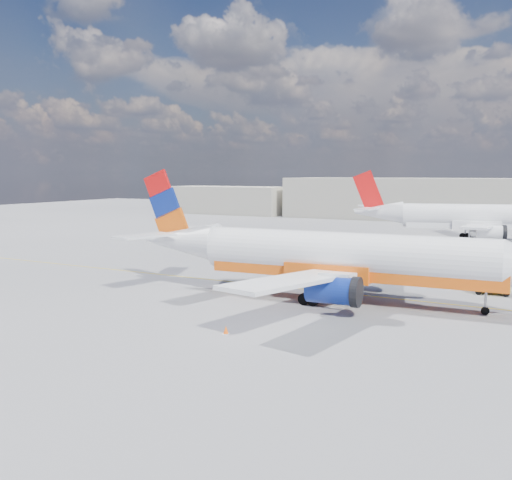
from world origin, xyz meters
The scene contains 8 objects.
ground centered at (0.00, 0.00, 0.00)m, with size 240.00×240.00×0.00m, color #5B5B60.
taxi_line centered at (0.00, 3.00, 0.01)m, with size 70.00×0.15×0.01m, color gold.
terminal_main centered at (5.00, 75.00, 4.00)m, with size 70.00×14.00×8.00m, color #ACA794.
terminal_annex centered at (-45.00, 72.00, 3.00)m, with size 26.00×10.00×6.00m, color #ACA794.
main_jet centered at (5.86, 0.43, 3.11)m, with size 30.77×24.30×9.32m.
second_jet centered at (10.10, 42.57, 3.13)m, with size 31.05×23.72×9.38m.
gse_tug centered at (15.64, 7.93, 0.82)m, with size 2.61×1.83×1.74m.
traffic_cone centered at (3.73, -10.46, 0.23)m, with size 0.34×0.34×0.48m.
Camera 1 is at (19.78, -37.04, 8.94)m, focal length 40.00 mm.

